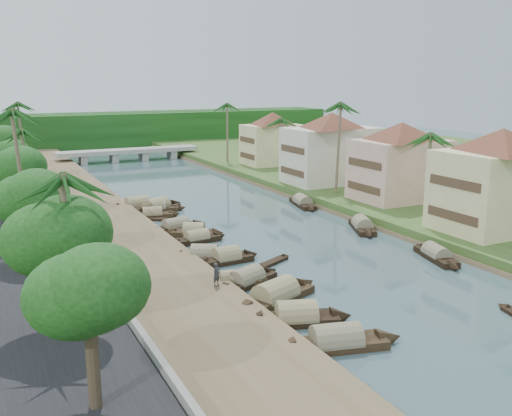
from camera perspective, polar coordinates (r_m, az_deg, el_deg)
name	(u,v)px	position (r m, az deg, el deg)	size (l,w,h in m)	color
ground	(327,260)	(52.52, 7.11, -5.19)	(220.00, 220.00, 0.00)	#3B5359
left_bank	(103,226)	(64.56, -15.06, -1.75)	(10.00, 180.00, 0.80)	brown
right_bank	(363,196)	(78.87, 10.65, 1.22)	(16.00, 180.00, 1.20)	#2F4D1F
road	(19,233)	(63.48, -22.60, -2.28)	(8.00, 180.00, 1.40)	black
retaining_wall	(62,222)	(63.70, -18.80, -1.32)	(0.40, 180.00, 1.10)	slate
treeline	(99,130)	(144.71, -15.40, 7.53)	(120.00, 14.00, 8.00)	#10330E
bridge	(129,152)	(117.74, -12.63, 5.46)	(28.00, 4.00, 2.40)	gray
building_near	(499,179)	(62.06, 23.15, 2.73)	(14.85, 14.85, 10.20)	beige
building_mid	(400,160)	(73.97, 14.24, 4.64)	(14.11, 14.11, 9.70)	beige
building_far	(331,147)	(84.38, 7.53, 6.05)	(15.59, 15.59, 10.20)	beige
building_distant	(273,138)	(102.00, 1.68, 7.02)	(12.62, 12.62, 9.20)	beige
sampan_0	(336,342)	(36.11, 8.01, -13.13)	(9.01, 3.85, 2.31)	black
sampan_1	(296,317)	(39.20, 4.07, -10.86)	(8.09, 4.25, 2.34)	black
sampan_2	(275,296)	(42.69, 1.95, -8.80)	(9.70, 5.35, 2.50)	black
sampan_3	(247,280)	(45.85, -0.95, -7.25)	(7.90, 4.58, 2.14)	black
sampan_4	(233,281)	(45.68, -2.33, -7.35)	(6.28, 2.81, 1.81)	black
sampan_5	(226,258)	(51.38, -2.98, -5.03)	(6.74, 2.10, 2.15)	black
sampan_6	(204,256)	(52.25, -5.19, -4.76)	(6.93, 4.79, 2.12)	black
sampan_7	(197,239)	(57.73, -5.93, -3.08)	(6.82, 2.04, 1.84)	black
sampan_8	(194,232)	(60.29, -6.22, -2.39)	(6.42, 4.47, 2.04)	black
sampan_9	(176,227)	(62.53, -8.03, -1.89)	(7.98, 2.89, 2.01)	black
sampan_10	(153,215)	(68.68, -10.31, -0.65)	(6.79, 2.82, 1.88)	black
sampan_11	(157,208)	(71.99, -9.91, 0.00)	(8.86, 5.85, 2.53)	black
sampan_12	(155,208)	(71.97, -10.07, -0.02)	(7.95, 3.47, 1.91)	black
sampan_13	(138,205)	(74.26, -11.77, 0.31)	(8.49, 2.58, 2.28)	black
sampan_14	(436,255)	(54.72, 17.56, -4.52)	(3.47, 8.10, 1.97)	black
sampan_15	(362,226)	(63.25, 10.58, -1.81)	(4.81, 8.12, 2.19)	black
sampan_16	(303,203)	(74.20, 4.69, 0.52)	(3.34, 8.74, 2.11)	black
canoe_1	(272,263)	(51.10, 1.62, -5.49)	(5.18, 3.15, 0.86)	black
canoe_2	(148,219)	(67.80, -10.73, -1.11)	(5.73, 4.21, 0.91)	black
palm_1	(430,137)	(64.11, 17.02, 6.80)	(3.20, 3.20, 10.61)	brown
palm_2	(339,106)	(75.50, 8.30, 10.02)	(3.20, 3.20, 13.31)	brown
palm_3	(281,121)	(90.87, 2.51, 8.73)	(3.20, 3.20, 10.25)	brown
palm_4	(75,181)	(33.29, -17.67, 2.62)	(3.20, 3.20, 10.96)	brown
palm_5	(17,115)	(57.33, -22.81, 8.61)	(3.20, 3.20, 13.40)	brown
palm_6	(28,132)	(72.27, -21.87, 7.05)	(3.20, 3.20, 10.38)	brown
palm_7	(227,106)	(104.80, -2.93, 10.17)	(3.20, 3.20, 11.96)	brown
palm_8	(20,105)	(99.86, -22.53, 9.47)	(3.20, 3.20, 12.43)	brown
tree_0	(88,293)	(26.33, -16.45, -8.14)	(4.63, 4.63, 7.56)	#4A3D2A
tree_1	(58,237)	(35.15, -19.23, -2.79)	(5.38, 5.38, 8.02)	#4A3D2A
tree_2	(32,198)	(50.25, -21.53, 0.92)	(5.23, 5.23, 7.40)	#4A3D2A
tree_3	(16,169)	(65.91, -22.85, 3.58)	(5.43, 5.43, 7.62)	#4A3D2A
tree_4	(9,156)	(78.23, -23.50, 4.76)	(4.62, 4.62, 7.22)	#4A3D2A
tree_5	(1,142)	(94.01, -24.11, 6.08)	(5.25, 5.25, 7.79)	#4A3D2A
tree_6	(356,141)	(87.90, 9.95, 6.59)	(4.08, 4.08, 7.54)	#4A3D2A
person_near	(217,274)	(43.46, -3.96, -6.64)	(0.65, 0.43, 1.79)	#2B2D34
person_far	(107,235)	(56.27, -14.69, -2.60)	(0.78, 0.61, 1.60)	#343124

